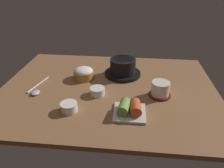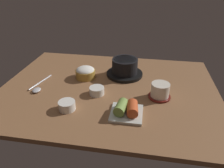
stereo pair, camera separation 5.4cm
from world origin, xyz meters
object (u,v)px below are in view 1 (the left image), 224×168
tea_cup_with_saucer (160,89)px  side_bowl_near (69,107)px  banchan_cup_center (97,91)px  stone_pot (123,68)px  rice_bowl (84,73)px  spoon (36,90)px  kimchi_plate (130,109)px

tea_cup_with_saucer → side_bowl_near: bearing=-157.6°
tea_cup_with_saucer → banchan_cup_center: tea_cup_with_saucer is taller
stone_pot → banchan_cup_center: stone_pot is taller
rice_bowl → tea_cup_with_saucer: tea_cup_with_saucer is taller
tea_cup_with_saucer → side_bowl_near: size_ratio=1.43×
tea_cup_with_saucer → spoon: size_ratio=0.53×
spoon → side_bowl_near: bearing=-34.7°
kimchi_plate → spoon: bearing=163.5°
side_bowl_near → spoon: (-19.09, 13.21, -1.29)cm
kimchi_plate → side_bowl_near: 23.59cm
tea_cup_with_saucer → kimchi_plate: size_ratio=0.78×
stone_pot → spoon: bearing=-151.7°
side_bowl_near → spoon: side_bowl_near is taller
stone_pot → kimchi_plate: size_ratio=1.52×
rice_bowl → spoon: size_ratio=0.55×
rice_bowl → side_bowl_near: 27.67cm
tea_cup_with_saucer → spoon: bearing=-178.2°
kimchi_plate → tea_cup_with_saucer: bearing=48.5°
tea_cup_with_saucer → spoon: tea_cup_with_saucer is taller
rice_bowl → side_bowl_near: rice_bowl is taller
stone_pot → side_bowl_near: size_ratio=2.77×
rice_bowl → kimchi_plate: 36.12cm
banchan_cup_center → spoon: 28.12cm
kimchi_plate → side_bowl_near: (-23.58, -0.55, -0.24)cm
rice_bowl → tea_cup_with_saucer: bearing=-19.2°
tea_cup_with_saucer → spoon: 55.48cm
tea_cup_with_saucer → side_bowl_near: 39.27cm
stone_pot → kimchi_plate: (4.62, -33.14, -1.99)cm
stone_pot → banchan_cup_center: size_ratio=2.81×
side_bowl_near → spoon: 23.25cm
rice_bowl → kimchi_plate: size_ratio=0.81×
tea_cup_with_saucer → kimchi_plate: bearing=-131.5°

